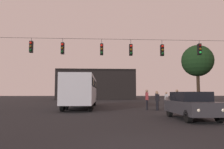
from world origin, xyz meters
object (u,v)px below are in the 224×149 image
Objects in this scene: pedestrian_crossing_center at (177,98)px; pedestrian_crossing_right at (147,98)px; pedestrian_trailing at (157,99)px; car_near_right at (191,105)px; pedestrian_near_bus at (166,99)px; pedestrian_far_side at (157,100)px; city_bus at (82,89)px; tree_left_silhouette at (197,61)px; pedestrian_crossing_left at (194,99)px.

pedestrian_crossing_center reaches higher than pedestrian_crossing_right.
pedestrian_trailing is (1.00, 0.49, -0.07)m from pedestrian_crossing_right.
car_near_right is at bearing -103.89° from pedestrian_crossing_center.
pedestrian_trailing reaches higher than pedestrian_near_bus.
pedestrian_trailing is 1.05× the size of pedestrian_far_side.
pedestrian_trailing is at bearing -128.47° from pedestrian_near_bus.
pedestrian_trailing reaches higher than car_near_right.
tree_left_silhouette is (16.73, 10.51, 4.48)m from city_bus.
pedestrian_crossing_center is 2.24m from pedestrian_near_bus.
pedestrian_crossing_center is 2.69m from pedestrian_crossing_right.
city_bus is at bearing 160.57° from pedestrian_crossing_center.
pedestrian_near_bus is 1.00× the size of pedestrian_far_side.
pedestrian_crossing_right is (-1.01, 6.69, 0.19)m from car_near_right.
city_bus is at bearing 174.61° from pedestrian_near_bus.
city_bus reaches higher than pedestrian_crossing_left.
tree_left_silhouette is at bearing 32.14° from city_bus.
city_bus is 9.06m from pedestrian_crossing_center.
car_near_right is 2.46× the size of pedestrian_crossing_center.
car_near_right is 9.10m from pedestrian_near_bus.
pedestrian_far_side is at bearing -102.53° from pedestrian_trailing.
pedestrian_crossing_center is 1.13× the size of pedestrian_near_bus.
tree_left_silhouette reaches higher than pedestrian_near_bus.
pedestrian_crossing_left is at bearing 13.06° from pedestrian_far_side.
tree_left_silhouette is at bearing 54.14° from pedestrian_far_side.
pedestrian_trailing is 0.94m from pedestrian_far_side.
pedestrian_crossing_left is 0.98× the size of pedestrian_trailing.
pedestrian_crossing_center is 0.20× the size of tree_left_silhouette.
car_near_right is 23.24m from tree_left_silhouette.
city_bus is 10.55m from pedestrian_crossing_left.
city_bus reaches higher than pedestrian_trailing.
pedestrian_crossing_right is 18.23m from tree_left_silhouette.
pedestrian_far_side reaches higher than car_near_right.
car_near_right is at bearing -81.38° from pedestrian_crossing_right.
city_bus is at bearing 152.17° from pedestrian_crossing_right.
car_near_right is 6.77m from pedestrian_crossing_right.
pedestrian_crossing_left is 1.03× the size of pedestrian_far_side.
pedestrian_crossing_left is 1.03× the size of pedestrian_near_bus.
pedestrian_far_side is at bearing -165.18° from pedestrian_crossing_center.
pedestrian_near_bus is (8.24, -0.78, -0.99)m from city_bus.
pedestrian_trailing is at bearing 90.14° from car_near_right.
pedestrian_crossing_center reaches higher than pedestrian_trailing.
car_near_right is 2.80× the size of pedestrian_far_side.
pedestrian_near_bus is 0.95× the size of pedestrian_trailing.
pedestrian_crossing_center is at bearing -168.98° from pedestrian_crossing_left.
pedestrian_far_side is (-1.89, -0.50, -0.14)m from pedestrian_crossing_center.
pedestrian_far_side is at bearing -121.01° from pedestrian_near_bus.
pedestrian_crossing_center is at bearing -83.39° from pedestrian_near_bus.
pedestrian_far_side is (0.79, -0.43, -0.12)m from pedestrian_crossing_right.
pedestrian_crossing_right reaches higher than pedestrian_far_side.
pedestrian_crossing_left is 3.35m from pedestrian_trailing.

